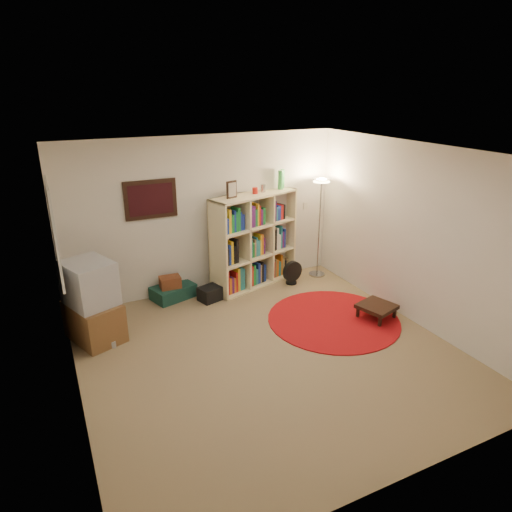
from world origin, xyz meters
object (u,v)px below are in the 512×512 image
Objects in this scene: bookshelf at (253,242)px; suitcase at (173,292)px; floor_fan at (292,273)px; tv_stand at (92,303)px; floor_lamp at (321,195)px; side_table at (377,307)px.

bookshelf is 1.52m from suitcase.
tv_stand is (-3.26, -0.42, 0.33)m from floor_fan.
suitcase is at bearing 162.97° from floor_fan.
floor_lamp reaches higher than floor_fan.
tv_stand is at bearing 177.81° from bookshelf.
floor_lamp is 2.35× the size of suitcase.
suitcase is at bearing 10.05° from tv_stand.
floor_fan is 2.01m from suitcase.
tv_stand is at bearing 162.60° from side_table.
floor_fan is at bearing 107.03° from side_table.
floor_fan is 3.30m from tv_stand.
bookshelf reaches higher than floor_fan.
floor_lamp is at bearing -21.42° from suitcase.
tv_stand reaches higher than floor_fan.
bookshelf reaches higher than floor_lamp.
side_table is (-0.11, -1.74, -1.27)m from floor_lamp.
floor_fan is (0.60, -0.29, -0.55)m from bookshelf.
suitcase is at bearing 175.54° from floor_lamp.
bookshelf reaches higher than side_table.
floor_lamp is at bearing 6.29° from floor_fan.
side_table is at bearing -93.55° from floor_lamp.
tv_stand is at bearing -171.65° from floor_lamp.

